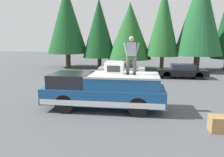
{
  "coord_description": "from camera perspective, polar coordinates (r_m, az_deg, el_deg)",
  "views": [
    {
      "loc": [
        -9.96,
        -1.19,
        3.18
      ],
      "look_at": [
        0.05,
        0.26,
        1.35
      ],
      "focal_mm": 34.35,
      "sensor_mm": 36.0,
      "label": 1
    }
  ],
  "objects": [
    {
      "name": "conifer_left",
      "position": [
        23.74,
        22.37,
        15.86
      ],
      "size": [
        4.74,
        4.74,
        10.0
      ],
      "color": "#4C3826",
      "rests_on": "ground"
    },
    {
      "name": "conifer_center_left",
      "position": [
        23.18,
        13.52,
        14.42
      ],
      "size": [
        3.36,
        3.36,
        8.46
      ],
      "color": "#4C3826",
      "rests_on": "ground"
    },
    {
      "name": "ground_plane",
      "position": [
        10.52,
        1.35,
        -7.34
      ],
      "size": [
        90.0,
        90.0,
        0.0
      ],
      "primitive_type": "plane",
      "color": "#4C4F51"
    },
    {
      "name": "conifer_far_right",
      "position": [
        25.84,
        -11.94,
        15.02
      ],
      "size": [
        4.57,
        4.57,
        9.23
      ],
      "color": "#4C3826",
      "rests_on": "ground"
    },
    {
      "name": "pickup_truck",
      "position": [
        9.94,
        -2.09,
        -3.17
      ],
      "size": [
        2.01,
        5.54,
        1.65
      ],
      "color": "navy",
      "rests_on": "ground"
    },
    {
      "name": "conifer_center_right",
      "position": [
        23.79,
        4.77,
        12.44
      ],
      "size": [
        4.77,
        4.77,
        7.12
      ],
      "color": "#4C3826",
      "rests_on": "ground"
    },
    {
      "name": "wooden_crate",
      "position": [
        8.51,
        26.36,
        -10.79
      ],
      "size": [
        0.56,
        0.56,
        0.56
      ],
      "primitive_type": "cube",
      "color": "olive",
      "rests_on": "ground"
    },
    {
      "name": "person_on_truck_bed",
      "position": [
        9.55,
        5.17,
        6.44
      ],
      "size": [
        0.29,
        0.72,
        1.69
      ],
      "color": "#423D38",
      "rests_on": "pickup_truck"
    },
    {
      "name": "parked_car_silver",
      "position": [
        19.37,
        2.72,
        2.54
      ],
      "size": [
        1.64,
        4.1,
        1.16
      ],
      "color": "silver",
      "rests_on": "ground"
    },
    {
      "name": "conifer_right",
      "position": [
        24.55,
        -3.43,
        13.18
      ],
      "size": [
        3.75,
        3.75,
        7.68
      ],
      "color": "#4C3826",
      "rests_on": "ground"
    },
    {
      "name": "compressor_unit",
      "position": [
        9.83,
        0.66,
        2.92
      ],
      "size": [
        0.65,
        0.84,
        0.56
      ],
      "color": "white",
      "rests_on": "pickup_truck"
    },
    {
      "name": "parked_car_black",
      "position": [
        18.97,
        18.05,
        1.88
      ],
      "size": [
        1.64,
        4.1,
        1.16
      ],
      "color": "black",
      "rests_on": "ground"
    }
  ]
}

